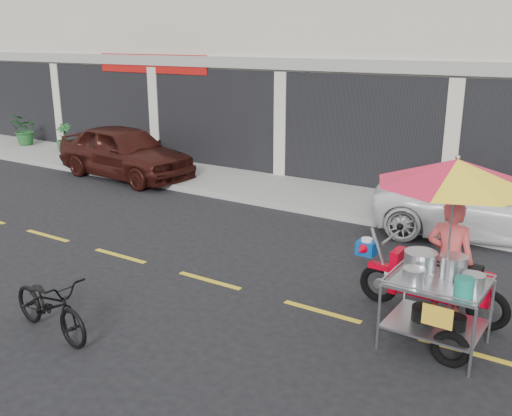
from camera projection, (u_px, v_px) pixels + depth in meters
The scene contains 9 objects.
ground at pixel (322, 312), 8.10m from camera, with size 90.00×90.00×0.00m, color black.
sidewalk at pixel (434, 212), 12.51m from camera, with size 45.00×3.00×0.15m, color gray.
centerline at pixel (322, 312), 8.10m from camera, with size 42.00×0.10×0.01m, color gold.
maroon_sedan at pixel (125, 152), 15.71m from camera, with size 1.73×4.29×1.46m, color black.
white_pickup at pixel (491, 206), 11.05m from camera, with size 2.04×4.42×1.23m, color white.
plant_tall at pixel (26, 129), 19.79m from camera, with size 0.98×0.85×1.08m, color #205726.
plant_short at pixel (64, 138), 18.61m from camera, with size 0.52×0.52×0.93m, color #205726.
near_bicycle at pixel (50, 305), 7.38m from camera, with size 0.55×1.59×0.83m, color black.
food_vendor_rig at pixel (449, 223), 7.06m from camera, with size 2.42×1.97×2.46m.
Camera 1 is at (3.19, -6.68, 3.73)m, focal length 40.00 mm.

